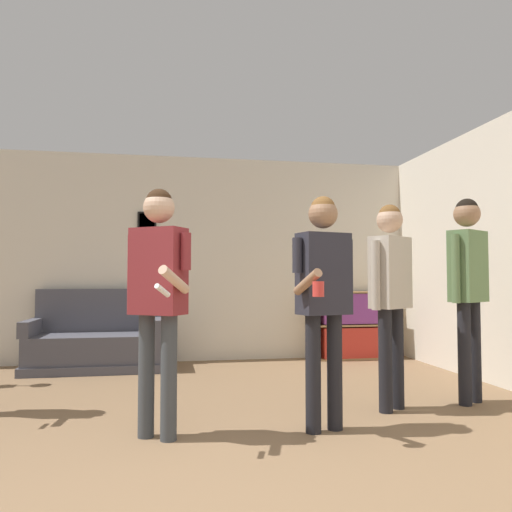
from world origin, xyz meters
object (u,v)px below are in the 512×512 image
Objects in this scene: person_watcher_holding_cup at (324,286)px; person_spectator_near_bookshelf at (390,283)px; person_player_foreground_center at (158,283)px; drinking_cup at (348,287)px; couch at (97,343)px; person_spectator_far_right at (468,275)px; bookshelf at (351,325)px.

person_watcher_holding_cup is 0.99× the size of person_spectator_near_bookshelf.
drinking_cup is (2.47, 2.97, -0.08)m from person_player_foreground_center.
person_watcher_holding_cup is at bearing -55.52° from couch.
person_spectator_far_right reaches higher than drinking_cup.
person_watcher_holding_cup is (1.17, -0.04, -0.02)m from person_player_foreground_center.
person_watcher_holding_cup is 0.84m from person_spectator_near_bookshelf.
couch is 1.56× the size of bookshelf.
couch is 0.89× the size of person_spectator_far_right.
person_spectator_far_right is (2.65, 0.50, 0.06)m from person_player_foreground_center.
drinking_cup is (3.23, 0.19, 0.66)m from couch.
person_watcher_holding_cup is (1.93, -2.81, 0.72)m from couch.
bookshelf is at bearing 93.37° from person_spectator_far_right.
couch is at bearing -176.67° from bookshelf.
person_watcher_holding_cup is 14.33× the size of drinking_cup.
drinking_cup is (-0.18, 2.47, -0.14)m from person_spectator_far_right.
person_player_foreground_center is 2.70m from person_spectator_far_right.
person_player_foreground_center is (-2.51, -2.97, 0.60)m from bookshelf.
bookshelf is 3.34m from person_watcher_holding_cup.
person_spectator_far_right reaches higher than person_player_foreground_center.
person_spectator_far_right is at bearing 19.73° from person_watcher_holding_cup.
person_player_foreground_center reaches higher than drinking_cup.
drinking_cup is (-0.04, 0.00, 0.51)m from bookshelf.
bookshelf is 0.57× the size of person_spectator_far_right.
person_player_foreground_center is 1.00× the size of person_spectator_near_bookshelf.
person_spectator_far_right reaches higher than person_watcher_holding_cup.
couch is 0.94× the size of person_watcher_holding_cup.
couch is 0.93× the size of person_player_foreground_center.
bookshelf is (3.27, 0.19, 0.14)m from couch.
person_spectator_near_bookshelf is at bearing -103.68° from bookshelf.
couch is 3.49m from person_watcher_holding_cup.
person_watcher_holding_cup is at bearing -114.05° from bookshelf.
bookshelf is 0.52m from drinking_cup.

